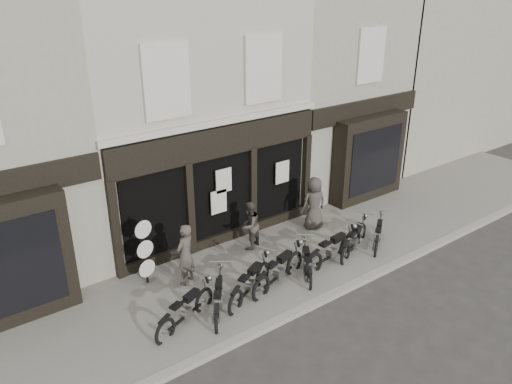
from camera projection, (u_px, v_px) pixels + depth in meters
ground_plane at (281, 285)px, 13.91m from camera, size 90.00×90.00×0.00m
pavement at (261, 270)px, 14.55m from camera, size 30.00×4.20×0.12m
kerb at (311, 305)px, 12.96m from camera, size 30.00×0.25×0.13m
central_building at (171, 102)px, 16.69m from camera, size 7.30×6.22×8.34m
neighbour_right at (312, 82)px, 20.13m from camera, size 5.60×6.73×8.34m
filler_right at (433, 61)px, 24.64m from camera, size 11.00×6.00×8.20m
motorcycle_0 at (186, 312)px, 12.14m from camera, size 2.03×1.04×1.02m
motorcycle_1 at (219, 300)px, 12.62m from camera, size 1.42×1.79×0.99m
motorcycle_2 at (250, 285)px, 13.19m from camera, size 2.05×1.23×1.06m
motorcycle_3 at (279, 273)px, 13.69m from camera, size 2.27×0.98×1.12m
motorcycle_4 at (307, 265)px, 14.22m from camera, size 1.31×1.66×0.92m
motorcycle_5 at (332, 252)px, 14.70m from camera, size 2.34×0.65×1.12m
motorcycle_6 at (354, 241)px, 15.38m from camera, size 2.03×1.15×1.04m
motorcycle_7 at (378, 236)px, 15.79m from camera, size 1.68×1.35×0.93m
man_left at (185, 255)px, 13.48m from camera, size 0.77×0.66×1.78m
man_centre at (250, 225)px, 15.33m from camera, size 0.92×0.83×1.55m
man_right at (314, 203)px, 16.56m from camera, size 0.96×0.70×1.79m
advert_sign_post at (145, 254)px, 13.46m from camera, size 0.51×0.33×2.12m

